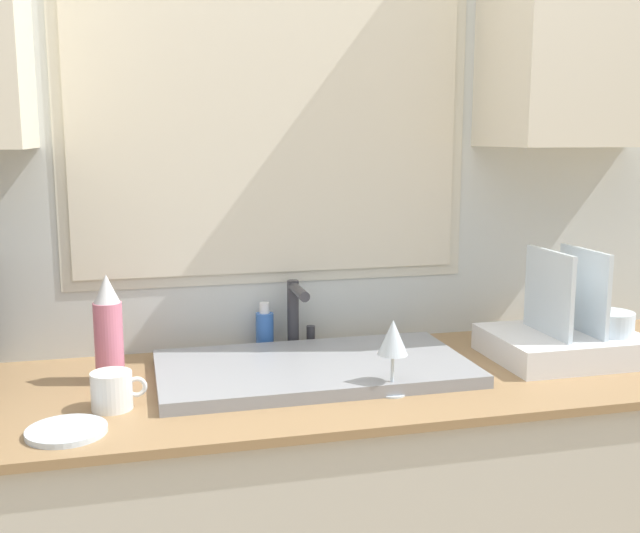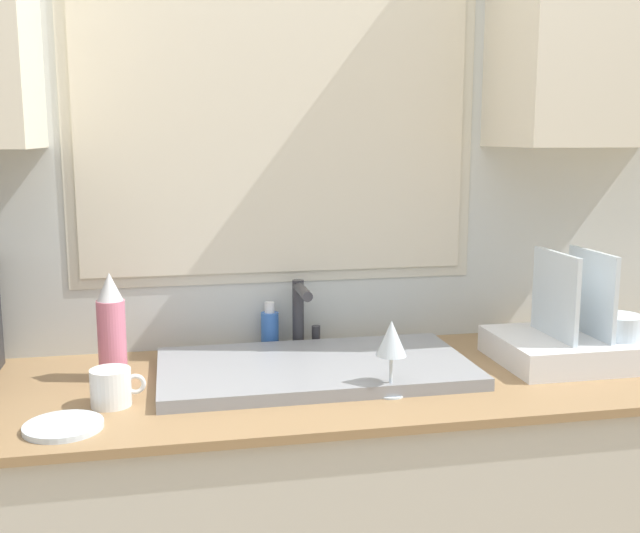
{
  "view_description": "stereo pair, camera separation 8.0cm",
  "coord_description": "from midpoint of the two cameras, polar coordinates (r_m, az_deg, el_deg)",
  "views": [
    {
      "loc": [
        -0.37,
        -1.37,
        1.5
      ],
      "look_at": [
        0.05,
        0.29,
        1.2
      ],
      "focal_mm": 42.0,
      "sensor_mm": 36.0,
      "label": 1
    },
    {
      "loc": [
        -0.29,
        -1.38,
        1.5
      ],
      "look_at": [
        0.05,
        0.29,
        1.2
      ],
      "focal_mm": 42.0,
      "sensor_mm": 36.0,
      "label": 2
    }
  ],
  "objects": [
    {
      "name": "sink_basin",
      "position": [
        1.86,
        -1.74,
        -7.76
      ],
      "size": [
        0.76,
        0.42,
        0.03
      ],
      "color": "gray",
      "rests_on": "countertop"
    },
    {
      "name": "soap_bottle",
      "position": [
        2.07,
        -5.35,
        -4.79
      ],
      "size": [
        0.05,
        0.05,
        0.13
      ],
      "color": "blue",
      "rests_on": "countertop"
    },
    {
      "name": "mug_near_sink",
      "position": [
        1.69,
        -16.87,
        -9.04
      ],
      "size": [
        0.12,
        0.09,
        0.08
      ],
      "color": "white",
      "rests_on": "countertop"
    },
    {
      "name": "small_plate",
      "position": [
        1.6,
        -20.15,
        -11.69
      ],
      "size": [
        0.16,
        0.16,
        0.01
      ],
      "color": "silver",
      "rests_on": "countertop"
    },
    {
      "name": "wine_glass",
      "position": [
        1.69,
        4.22,
        -5.6
      ],
      "size": [
        0.07,
        0.07,
        0.17
      ],
      "color": "silver",
      "rests_on": "countertop"
    },
    {
      "name": "wall_back",
      "position": [
        2.03,
        -4.86,
        7.56
      ],
      "size": [
        6.0,
        0.38,
        2.6
      ],
      "color": "silver",
      "rests_on": "ground_plane"
    },
    {
      "name": "faucet",
      "position": [
        2.03,
        -2.92,
        -3.3
      ],
      "size": [
        0.08,
        0.16,
        0.19
      ],
      "color": "#333338",
      "rests_on": "countertop"
    },
    {
      "name": "dish_rack",
      "position": [
        2.06,
        17.29,
        -5.18
      ],
      "size": [
        0.38,
        0.3,
        0.29
      ],
      "color": "white",
      "rests_on": "countertop"
    },
    {
      "name": "spray_bottle",
      "position": [
        1.85,
        -17.03,
        -4.7
      ],
      "size": [
        0.07,
        0.07,
        0.26
      ],
      "color": "#D8728C",
      "rests_on": "countertop"
    }
  ]
}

